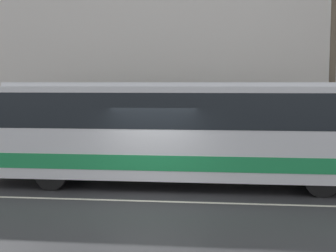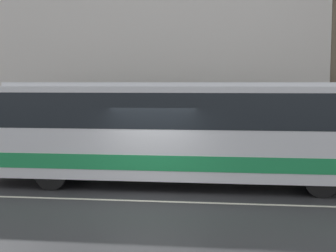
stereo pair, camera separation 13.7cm
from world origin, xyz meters
The scene contains 7 objects.
ground_plane centered at (0.00, 0.00, 0.00)m, with size 60.00×60.00×0.00m, color #2D2D30.
sidewalk centered at (0.00, 5.18, 0.07)m, with size 60.00×2.36×0.14m.
building_facade centered at (0.00, 6.51, 6.33)m, with size 60.00×0.35×13.07m.
lane_stripe centered at (0.00, 0.00, 0.00)m, with size 54.00×0.14×0.01m.
transit_bus centered at (0.44, 2.11, 1.82)m, with size 11.91×2.49×3.23m.
utility_pole_near centered at (5.82, 4.65, 4.30)m, with size 0.23×0.23×8.32m.
pedestrian_waiting centered at (-3.31, 4.59, 0.89)m, with size 0.36×0.36×1.61m.
Camera 1 is at (1.89, -12.35, 3.22)m, focal length 50.00 mm.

